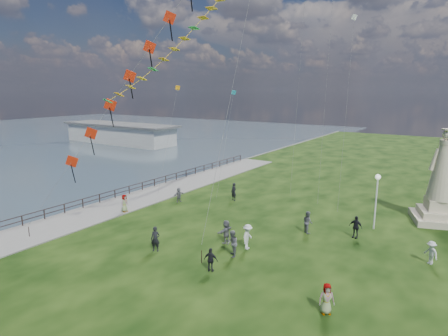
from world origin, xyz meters
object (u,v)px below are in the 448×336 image
Objects in this scene: person_3 at (211,260)px; person_4 at (327,299)px; statue at (442,188)px; person_10 at (124,204)px; person_8 at (431,253)px; person_9 at (356,227)px; person_1 at (232,244)px; person_11 at (226,232)px; person_2 at (248,237)px; person_5 at (179,195)px; person_0 at (155,239)px; lamppost at (377,190)px; person_6 at (234,192)px; pier_pavilion at (120,133)px; person_7 at (308,222)px.

person_4 reaches higher than person_3.
statue reaches higher than person_10.
person_8 is 5.72m from person_9.
person_9 reaches higher than person_3.
person_1 is 13.30m from person_8.
person_4 is at bearing -109.52° from person_10.
person_11 is at bearing -98.17° from person_10.
person_4 is 1.04× the size of person_8.
person_5 is at bearing 54.62° from person_2.
person_2 is at bearing -105.82° from person_3.
person_9 reaches higher than person_11.
person_2 is at bearing 11.72° from person_0.
person_3 is at bearing -117.26° from lamppost.
statue is 4.33× the size of person_6.
person_9 reaches higher than person_4.
person_8 is (4.60, -4.70, -2.59)m from lamppost.
pier_pavilion is 16.75× the size of person_11.
person_0 reaches higher than person_5.
person_0 is at bearing -38.98° from pier_pavilion.
person_3 is 0.99× the size of person_8.
person_4 is 1.00× the size of person_10.
pier_pavilion is at bearing -49.42° from person_3.
person_8 is at bearing 2.57° from person_6.
person_8 is at bearing -25.14° from pier_pavilion.
person_5 is 5.74m from person_6.
person_5 is (-18.69, -3.06, -2.63)m from lamppost.
person_2 is at bearing -118.79° from person_8.
person_6 is (-14.82, 14.63, 0.12)m from person_4.
person_11 is (-7.96, -6.44, -0.00)m from person_9.
person_3 is at bearing -118.57° from person_5.
person_2 is at bearing -98.05° from person_10.
lamppost reaches higher than person_9.
lamppost is at bearing 173.47° from person_8.
statue is 19.48m from person_4.
statue is 5.14× the size of person_8.
person_10 is (-16.35, -4.75, -0.07)m from person_7.
person_2 reaches higher than person_9.
lamppost is 18.24m from person_0.
person_6 is at bearing 73.22° from person_0.
person_10 reaches higher than person_3.
person_5 is (-19.32, 11.06, -0.08)m from person_4.
person_3 is 12.53m from person_9.
person_9 is at bearing -142.16° from statue.
person_4 is 10.22m from person_8.
person_10 is (-13.61, 2.44, -0.11)m from person_1.
statue reaches higher than person_11.
person_5 is 0.95× the size of person_8.
person_3 is at bearing -35.87° from person_1.
person_9 is (-5.41, 1.88, 0.10)m from person_8.
pier_pavilion is at bearing 156.85° from lamppost.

